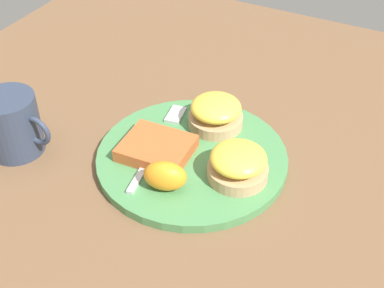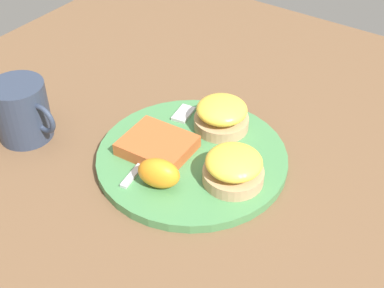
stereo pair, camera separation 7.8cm
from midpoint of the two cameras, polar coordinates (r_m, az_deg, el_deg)
ground_plane at (r=0.80m, az=-2.78°, el=-1.99°), size 1.10×1.10×0.00m
plate at (r=0.80m, az=-2.80°, el=-1.61°), size 0.28×0.28×0.01m
sandwich_benedict_left at (r=0.74m, az=1.95°, el=-2.27°), size 0.09×0.09×0.05m
sandwich_benedict_right at (r=0.83m, az=-0.30°, el=3.28°), size 0.09×0.09×0.05m
hashbrown_patty at (r=0.79m, az=-6.61°, el=-0.57°), size 0.10×0.09×0.02m
orange_wedge at (r=0.73m, az=-5.89°, el=-3.56°), size 0.07×0.05×0.04m
fork at (r=0.82m, az=-6.10°, el=0.31°), size 0.05×0.21×0.00m
cup at (r=0.85m, az=-21.14°, el=1.86°), size 0.12×0.08×0.09m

